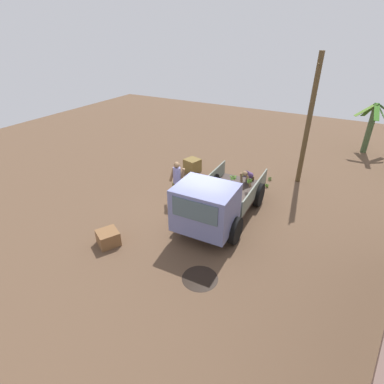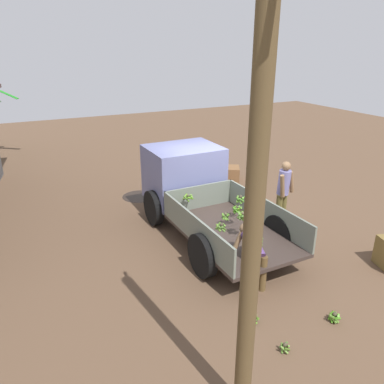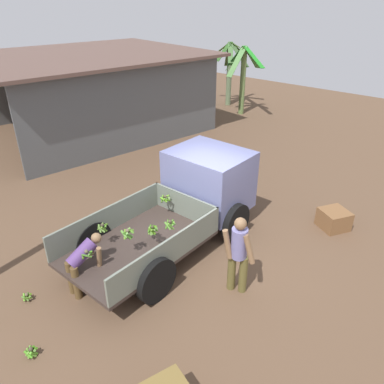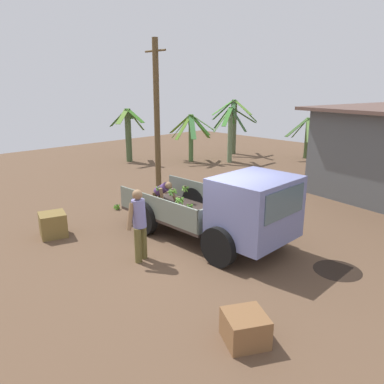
% 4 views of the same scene
% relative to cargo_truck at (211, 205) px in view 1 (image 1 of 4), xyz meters
% --- Properties ---
extents(ground, '(36.00, 36.00, 0.00)m').
position_rel_cargo_truck_xyz_m(ground, '(-0.46, -0.66, -1.06)').
color(ground, brown).
extents(mud_patch_0, '(1.06, 1.06, 0.01)m').
position_rel_cargo_truck_xyz_m(mud_patch_0, '(2.31, 0.77, -1.05)').
color(mud_patch_0, black).
rests_on(mud_patch_0, ground).
extents(cargo_truck, '(4.93, 2.33, 1.98)m').
position_rel_cargo_truck_xyz_m(cargo_truck, '(0.00, 0.00, 0.00)').
color(cargo_truck, '#3B2F29').
rests_on(cargo_truck, ground).
extents(utility_pole, '(1.12, 0.22, 5.62)m').
position_rel_cargo_truck_xyz_m(utility_pole, '(-5.52, 1.94, 1.80)').
color(utility_pole, brown).
rests_on(utility_pole, ground).
extents(banana_palm_1, '(2.17, 1.92, 2.81)m').
position_rel_cargo_truck_xyz_m(banana_palm_1, '(-11.22, 4.52, 0.44)').
color(banana_palm_1, '#455936').
rests_on(banana_palm_1, ground).
extents(person_foreground_visitor, '(0.46, 0.68, 1.74)m').
position_rel_cargo_truck_xyz_m(person_foreground_visitor, '(-1.20, -2.12, -0.09)').
color(person_foreground_visitor, brown).
rests_on(person_foreground_visitor, ground).
extents(person_worker_loading, '(0.80, 0.62, 1.20)m').
position_rel_cargo_truck_xyz_m(person_worker_loading, '(-3.22, 0.22, -0.33)').
color(person_worker_loading, brown).
rests_on(person_worker_loading, ground).
extents(banana_bunch_on_ground_0, '(0.19, 0.19, 0.17)m').
position_rel_cargo_truck_xyz_m(banana_bunch_on_ground_0, '(-4.96, 0.76, -0.96)').
color(banana_bunch_on_ground_0, '#463F2D').
rests_on(banana_bunch_on_ground_0, ground).
extents(banana_bunch_on_ground_1, '(0.21, 0.21, 0.17)m').
position_rel_cargo_truck_xyz_m(banana_bunch_on_ground_1, '(-4.18, 0.83, -0.96)').
color(banana_bunch_on_ground_1, brown).
rests_on(banana_bunch_on_ground_1, ground).
extents(banana_bunch_on_ground_2, '(0.21, 0.22, 0.20)m').
position_rel_cargo_truck_xyz_m(banana_bunch_on_ground_2, '(-4.78, -0.46, -0.95)').
color(banana_bunch_on_ground_2, '#443D2C').
rests_on(banana_bunch_on_ground_2, ground).
extents(wooden_crate_0, '(0.84, 0.84, 0.66)m').
position_rel_cargo_truck_xyz_m(wooden_crate_0, '(-4.06, -2.97, -0.73)').
color(wooden_crate_0, brown).
rests_on(wooden_crate_0, ground).
extents(wooden_crate_1, '(0.90, 0.90, 0.50)m').
position_rel_cargo_truck_xyz_m(wooden_crate_1, '(2.37, -2.65, -0.81)').
color(wooden_crate_1, brown).
rests_on(wooden_crate_1, ground).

